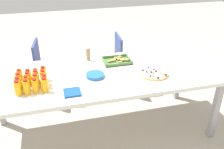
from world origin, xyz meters
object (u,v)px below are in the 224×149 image
(chair_far_right, at_px, (126,57))
(juice_bottle_10, at_px, (36,78))
(chair_far_left, at_px, (47,65))
(juice_bottle_9, at_px, (28,79))
(juice_bottle_2, at_px, (35,86))
(fruit_pizza, at_px, (153,73))
(party_table, at_px, (102,78))
(juice_bottle_11, at_px, (43,77))
(juice_bottle_15, at_px, (44,73))
(juice_bottle_0, at_px, (18,88))
(juice_bottle_6, at_px, (36,82))
(juice_bottle_1, at_px, (26,87))
(juice_bottle_14, at_px, (36,75))
(snack_tray, at_px, (117,61))
(juice_bottle_13, at_px, (28,76))
(napkin_stack, at_px, (72,92))
(juice_bottle_3, at_px, (45,85))
(juice_bottle_7, at_px, (45,81))
(juice_bottle_12, at_px, (20,76))
(juice_bottle_8, at_px, (19,80))
(plate_stack, at_px, (95,75))
(juice_bottle_4, at_px, (18,85))
(cardboard_tube, at_px, (88,54))
(juice_bottle_5, at_px, (27,83))

(chair_far_right, height_order, juice_bottle_10, juice_bottle_10)
(chair_far_left, bearing_deg, juice_bottle_9, -2.79)
(juice_bottle_9, xyz_separation_m, juice_bottle_10, (0.07, 0.00, 0.01))
(juice_bottle_2, distance_m, fruit_pizza, 1.17)
(party_table, xyz_separation_m, juice_bottle_11, (-0.58, -0.07, 0.13))
(juice_bottle_15, xyz_separation_m, fruit_pizza, (1.09, -0.16, -0.06))
(juice_bottle_0, bearing_deg, juice_bottle_6, 27.68)
(juice_bottle_2, bearing_deg, juice_bottle_6, 87.72)
(juice_bottle_0, distance_m, juice_bottle_1, 0.07)
(juice_bottle_0, bearing_deg, juice_bottle_14, 55.75)
(snack_tray, bearing_deg, chair_far_left, 141.04)
(juice_bottle_13, xyz_separation_m, fruit_pizza, (1.23, -0.17, -0.05))
(chair_far_left, distance_m, juice_bottle_13, 0.93)
(juice_bottle_15, bearing_deg, napkin_stack, -53.24)
(juice_bottle_3, bearing_deg, napkin_stack, -20.91)
(juice_bottle_0, distance_m, juice_bottle_7, 0.24)
(juice_bottle_3, bearing_deg, juice_bottle_12, 135.02)
(juice_bottle_8, xyz_separation_m, napkin_stack, (0.46, -0.24, -0.06))
(napkin_stack, bearing_deg, juice_bottle_13, 140.13)
(juice_bottle_7, distance_m, snack_tray, 0.88)
(juice_bottle_11, height_order, plate_stack, juice_bottle_11)
(party_table, bearing_deg, juice_bottle_4, -169.77)
(chair_far_left, xyz_separation_m, plate_stack, (0.49, -0.94, 0.27))
(juice_bottle_10, xyz_separation_m, cardboard_tube, (0.57, 0.42, 0.00))
(juice_bottle_6, relative_size, juice_bottle_12, 1.04)
(juice_bottle_2, bearing_deg, juice_bottle_14, 89.37)
(chair_far_right, xyz_separation_m, juice_bottle_10, (-1.19, -0.92, 0.32))
(juice_bottle_8, distance_m, napkin_stack, 0.52)
(juice_bottle_3, distance_m, juice_bottle_13, 0.28)
(juice_bottle_15, bearing_deg, juice_bottle_11, -92.72)
(chair_far_left, xyz_separation_m, chair_far_right, (1.11, -0.02, 0.00))
(juice_bottle_7, distance_m, juice_bottle_14, 0.16)
(juice_bottle_10, xyz_separation_m, plate_stack, (0.57, 0.00, -0.05))
(juice_bottle_6, height_order, juice_bottle_14, juice_bottle_6)
(juice_bottle_0, height_order, juice_bottle_13, juice_bottle_0)
(juice_bottle_0, bearing_deg, juice_bottle_1, 0.24)
(juice_bottle_8, bearing_deg, juice_bottle_15, 20.20)
(juice_bottle_12, xyz_separation_m, cardboard_tube, (0.72, 0.34, 0.01))
(juice_bottle_5, bearing_deg, juice_bottle_0, -132.45)
(juice_bottle_5, distance_m, snack_tray, 1.03)
(juice_bottle_14, bearing_deg, juice_bottle_8, -153.83)
(cardboard_tube, bearing_deg, juice_bottle_11, -139.97)
(juice_bottle_0, xyz_separation_m, juice_bottle_12, (0.00, 0.23, -0.00))
(juice_bottle_3, relative_size, fruit_pizza, 0.47)
(snack_tray, bearing_deg, cardboard_tube, 158.84)
(juice_bottle_1, relative_size, cardboard_tube, 0.99)
(party_table, height_order, juice_bottle_5, juice_bottle_5)
(juice_bottle_3, distance_m, cardboard_tube, 0.75)
(juice_bottle_1, bearing_deg, juice_bottle_15, 56.63)
(party_table, height_order, juice_bottle_8, juice_bottle_8)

